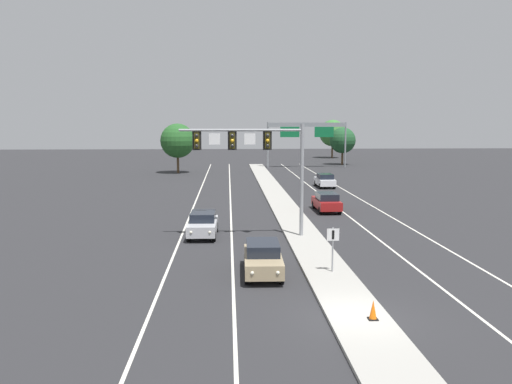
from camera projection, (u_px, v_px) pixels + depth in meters
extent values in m
plane|color=#28282B|center=(357.00, 318.00, 19.84)|extent=(260.00, 260.00, 0.00)
cube|color=#9E9B93|center=(296.00, 225.00, 37.65)|extent=(2.40, 110.00, 0.15)
cube|color=silver|center=(231.00, 210.00, 44.34)|extent=(0.14, 100.00, 0.01)
cube|color=silver|center=(340.00, 209.00, 44.84)|extent=(0.14, 100.00, 0.01)
cube|color=silver|center=(192.00, 211.00, 44.16)|extent=(0.14, 100.00, 0.01)
cube|color=silver|center=(377.00, 209.00, 45.01)|extent=(0.14, 100.00, 0.01)
cylinder|color=gray|center=(302.00, 180.00, 33.32)|extent=(0.24, 0.24, 7.20)
cylinder|color=gray|center=(241.00, 130.00, 32.69)|extent=(7.78, 0.16, 0.16)
cube|color=black|center=(267.00, 140.00, 32.90)|extent=(0.56, 0.06, 1.20)
cube|color=#38330F|center=(267.00, 140.00, 32.86)|extent=(0.32, 0.32, 1.00)
sphere|color=#282828|center=(268.00, 135.00, 32.65)|extent=(0.22, 0.22, 0.22)
sphere|color=#F2A819|center=(268.00, 141.00, 32.69)|extent=(0.22, 0.22, 0.22)
sphere|color=#282828|center=(268.00, 146.00, 32.74)|extent=(0.22, 0.22, 0.22)
cube|color=black|center=(232.00, 140.00, 32.78)|extent=(0.56, 0.06, 1.20)
cube|color=#38330F|center=(232.00, 141.00, 32.74)|extent=(0.32, 0.32, 1.00)
sphere|color=#282828|center=(232.00, 135.00, 32.53)|extent=(0.22, 0.22, 0.22)
sphere|color=#F2A819|center=(232.00, 141.00, 32.58)|extent=(0.22, 0.22, 0.22)
sphere|color=#282828|center=(232.00, 146.00, 32.62)|extent=(0.22, 0.22, 0.22)
cube|color=black|center=(197.00, 141.00, 32.67)|extent=(0.56, 0.06, 1.20)
cube|color=#38330F|center=(197.00, 141.00, 32.63)|extent=(0.32, 0.32, 1.00)
sphere|color=#282828|center=(197.00, 136.00, 32.42)|extent=(0.22, 0.22, 0.22)
sphere|color=#F2A819|center=(197.00, 141.00, 32.46)|extent=(0.22, 0.22, 0.22)
sphere|color=#282828|center=(197.00, 146.00, 32.50)|extent=(0.22, 0.22, 0.22)
cube|color=white|center=(250.00, 139.00, 32.77)|extent=(0.70, 0.04, 0.70)
cube|color=white|center=(215.00, 139.00, 32.65)|extent=(0.70, 0.04, 0.70)
cylinder|color=gray|center=(333.00, 250.00, 25.44)|extent=(0.08, 0.08, 2.20)
cube|color=white|center=(333.00, 235.00, 25.31)|extent=(0.60, 0.03, 0.60)
cube|color=black|center=(333.00, 235.00, 25.29)|extent=(0.12, 0.01, 0.44)
cube|color=tan|center=(263.00, 261.00, 25.50)|extent=(1.90, 4.44, 0.70)
cube|color=black|center=(263.00, 248.00, 25.63)|extent=(1.64, 2.41, 0.56)
sphere|color=#EAE5C6|center=(278.00, 273.00, 23.35)|extent=(0.18, 0.18, 0.18)
sphere|color=#EAE5C6|center=(252.00, 273.00, 23.31)|extent=(0.18, 0.18, 0.18)
cylinder|color=black|center=(281.00, 277.00, 24.08)|extent=(0.23, 0.64, 0.64)
cylinder|color=black|center=(247.00, 277.00, 24.03)|extent=(0.23, 0.64, 0.64)
cylinder|color=black|center=(277.00, 260.00, 27.05)|extent=(0.23, 0.64, 0.64)
cylinder|color=black|center=(246.00, 260.00, 27.01)|extent=(0.23, 0.64, 0.64)
cube|color=#B7B7BC|center=(203.00, 226.00, 34.13)|extent=(1.91, 4.44, 0.70)
cube|color=black|center=(203.00, 216.00, 34.27)|extent=(1.64, 2.41, 0.56)
sphere|color=#EAE5C6|center=(210.00, 232.00, 31.98)|extent=(0.18, 0.18, 0.18)
sphere|color=#EAE5C6|center=(191.00, 232.00, 31.95)|extent=(0.18, 0.18, 0.18)
cylinder|color=black|center=(214.00, 236.00, 32.72)|extent=(0.24, 0.65, 0.64)
cylinder|color=black|center=(189.00, 236.00, 32.67)|extent=(0.24, 0.65, 0.64)
cylinder|color=black|center=(216.00, 227.00, 35.69)|extent=(0.24, 0.65, 0.64)
cylinder|color=black|center=(193.00, 227.00, 35.64)|extent=(0.24, 0.65, 0.64)
cube|color=maroon|center=(326.00, 203.00, 43.81)|extent=(1.86, 4.43, 0.70)
cube|color=black|center=(327.00, 196.00, 43.50)|extent=(1.62, 2.40, 0.56)
sphere|color=#EAE5C6|center=(315.00, 199.00, 45.92)|extent=(0.18, 0.18, 0.18)
sphere|color=#EAE5C6|center=(328.00, 199.00, 45.99)|extent=(0.18, 0.18, 0.18)
cylinder|color=black|center=(314.00, 205.00, 45.28)|extent=(0.23, 0.64, 0.64)
cylinder|color=black|center=(332.00, 205.00, 45.39)|extent=(0.23, 0.64, 0.64)
cylinder|color=black|center=(320.00, 211.00, 42.31)|extent=(0.23, 0.64, 0.64)
cylinder|color=black|center=(340.00, 210.00, 42.42)|extent=(0.23, 0.64, 0.64)
cube|color=silver|center=(325.00, 181.00, 60.16)|extent=(1.84, 4.42, 0.70)
cube|color=black|center=(325.00, 176.00, 59.86)|extent=(1.60, 2.39, 0.56)
sphere|color=#EAE5C6|center=(316.00, 179.00, 62.27)|extent=(0.18, 0.18, 0.18)
sphere|color=#EAE5C6|center=(326.00, 179.00, 62.34)|extent=(0.18, 0.18, 0.18)
cylinder|color=black|center=(316.00, 183.00, 61.64)|extent=(0.23, 0.64, 0.64)
cylinder|color=black|center=(329.00, 183.00, 61.74)|extent=(0.23, 0.64, 0.64)
cylinder|color=black|center=(320.00, 186.00, 58.67)|extent=(0.23, 0.64, 0.64)
cylinder|color=black|center=(334.00, 186.00, 58.77)|extent=(0.23, 0.64, 0.64)
cube|color=black|center=(373.00, 319.00, 19.33)|extent=(0.36, 0.36, 0.04)
cone|color=orange|center=(373.00, 309.00, 19.28)|extent=(0.28, 0.28, 0.70)
cylinder|color=gray|center=(268.00, 145.00, 86.15)|extent=(0.28, 0.28, 7.50)
cylinder|color=gray|center=(345.00, 145.00, 86.85)|extent=(0.28, 0.28, 7.50)
cube|color=gray|center=(307.00, 125.00, 86.06)|extent=(13.00, 0.36, 0.70)
cube|color=#0F6033|center=(290.00, 132.00, 85.87)|extent=(3.20, 0.08, 1.70)
cube|color=#0F6033|center=(324.00, 132.00, 86.17)|extent=(3.20, 0.08, 1.70)
cylinder|color=#4C3823|center=(178.00, 164.00, 76.95)|extent=(0.36, 0.36, 2.77)
sphere|color=#235623|center=(178.00, 141.00, 76.50)|extent=(5.06, 5.06, 5.06)
cylinder|color=#4C3823|center=(332.00, 151.00, 110.07)|extent=(0.36, 0.36, 3.04)
sphere|color=#387533|center=(332.00, 133.00, 109.57)|extent=(5.56, 5.56, 5.56)
cylinder|color=#4C3823|center=(342.00, 158.00, 92.37)|extent=(0.36, 0.36, 2.50)
sphere|color=#1E4C28|center=(343.00, 140.00, 91.97)|extent=(4.57, 4.57, 4.57)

